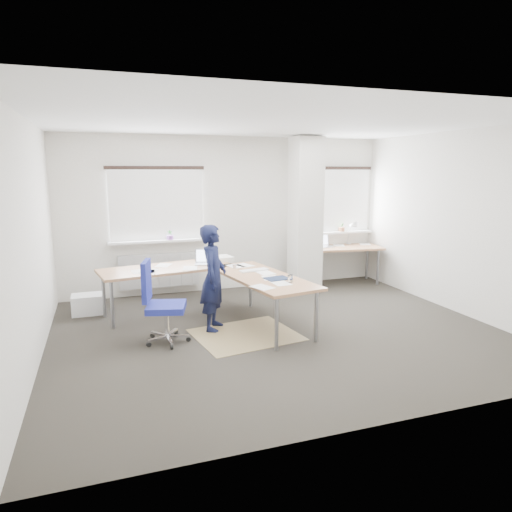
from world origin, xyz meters
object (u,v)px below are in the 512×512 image
object	(u,v)px
desk_main	(215,273)
task_chair	(164,320)
desk_side	(344,249)
person	(213,278)

from	to	relation	value
desk_main	task_chair	world-z (taller)	task_chair
desk_main	desk_side	bearing A→B (deg)	14.32
desk_main	desk_side	distance (m)	3.21
person	task_chair	bearing A→B (deg)	137.41
desk_main	desk_side	xyz separation A→B (m)	(2.92, 1.32, -0.01)
desk_side	task_chair	size ratio (longest dim) A/B	1.37
desk_main	person	xyz separation A→B (m)	(-0.13, -0.45, 0.05)
desk_main	person	distance (m)	0.47
desk_side	person	size ratio (longest dim) A/B	1.00
task_chair	person	xyz separation A→B (m)	(0.74, 0.30, 0.44)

